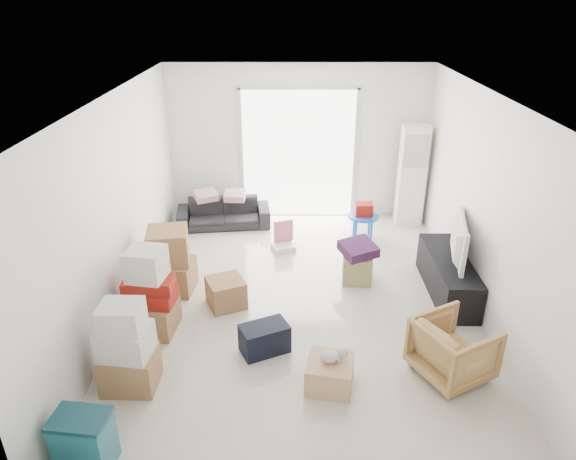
# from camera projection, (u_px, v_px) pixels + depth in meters

# --- Properties ---
(room_shell) EXTENTS (4.98, 6.48, 3.18)m
(room_shell) POSITION_uv_depth(u_px,v_px,m) (302.00, 210.00, 6.22)
(room_shell) COLOR beige
(room_shell) RESTS_ON ground
(sliding_door) EXTENTS (2.10, 0.04, 2.33)m
(sliding_door) POSITION_uv_depth(u_px,v_px,m) (298.00, 149.00, 8.96)
(sliding_door) COLOR white
(sliding_door) RESTS_ON room_shell
(ac_tower) EXTENTS (0.45, 0.30, 1.75)m
(ac_tower) POSITION_uv_depth(u_px,v_px,m) (412.00, 176.00, 8.81)
(ac_tower) COLOR white
(ac_tower) RESTS_ON room_shell
(tv_console) EXTENTS (0.47, 1.57, 0.52)m
(tv_console) POSITION_uv_depth(u_px,v_px,m) (448.00, 276.00, 6.95)
(tv_console) COLOR black
(tv_console) RESTS_ON room_shell
(television) EXTENTS (0.78, 1.10, 0.13)m
(television) POSITION_uv_depth(u_px,v_px,m) (451.00, 254.00, 6.81)
(television) COLOR black
(television) RESTS_ON tv_console
(sofa) EXTENTS (1.64, 0.65, 0.62)m
(sofa) POSITION_uv_depth(u_px,v_px,m) (223.00, 209.00, 8.93)
(sofa) COLOR black
(sofa) RESTS_ON room_shell
(pillow_left) EXTENTS (0.46, 0.43, 0.12)m
(pillow_left) POSITION_uv_depth(u_px,v_px,m) (205.00, 188.00, 8.79)
(pillow_left) COLOR #BC898F
(pillow_left) RESTS_ON sofa
(pillow_right) EXTENTS (0.34, 0.28, 0.11)m
(pillow_right) POSITION_uv_depth(u_px,v_px,m) (235.00, 189.00, 8.79)
(pillow_right) COLOR #BC898F
(pillow_right) RESTS_ON sofa
(armchair) EXTENTS (0.92, 0.94, 0.73)m
(armchair) POSITION_uv_depth(u_px,v_px,m) (454.00, 346.00, 5.41)
(armchair) COLOR tan
(armchair) RESTS_ON room_shell
(storage_bins) EXTENTS (0.51, 0.39, 0.55)m
(storage_bins) POSITION_uv_depth(u_px,v_px,m) (84.00, 441.00, 4.39)
(storage_bins) COLOR #195865
(storage_bins) RESTS_ON room_shell
(box_stack_a) EXTENTS (0.56, 0.47, 1.00)m
(box_stack_a) POSITION_uv_depth(u_px,v_px,m) (127.00, 351.00, 5.22)
(box_stack_a) COLOR #8B623F
(box_stack_a) RESTS_ON room_shell
(box_stack_b) EXTENTS (0.63, 0.59, 1.10)m
(box_stack_b) POSITION_uv_depth(u_px,v_px,m) (150.00, 296.00, 6.09)
(box_stack_b) COLOR #8B623F
(box_stack_b) RESTS_ON room_shell
(box_stack_c) EXTENTS (0.65, 0.60, 0.91)m
(box_stack_c) POSITION_uv_depth(u_px,v_px,m) (170.00, 261.00, 6.94)
(box_stack_c) COLOR #8B623F
(box_stack_c) RESTS_ON room_shell
(loose_box) EXTENTS (0.59, 0.59, 0.37)m
(loose_box) POSITION_uv_depth(u_px,v_px,m) (226.00, 293.00, 6.71)
(loose_box) COLOR #8B623F
(loose_box) RESTS_ON room_shell
(duffel_bag) EXTENTS (0.62, 0.52, 0.34)m
(duffel_bag) POSITION_uv_depth(u_px,v_px,m) (265.00, 338.00, 5.85)
(duffel_bag) COLOR black
(duffel_bag) RESTS_ON room_shell
(ottoman) EXTENTS (0.44, 0.44, 0.40)m
(ottoman) POSITION_uv_depth(u_px,v_px,m) (357.00, 268.00, 7.26)
(ottoman) COLOR #9A955A
(ottoman) RESTS_ON room_shell
(blanket) EXTENTS (0.58, 0.58, 0.14)m
(blanket) POSITION_uv_depth(u_px,v_px,m) (358.00, 251.00, 7.15)
(blanket) COLOR #401C48
(blanket) RESTS_ON ottoman
(kids_table) EXTENTS (0.51, 0.51, 0.64)m
(kids_table) POSITION_uv_depth(u_px,v_px,m) (364.00, 214.00, 8.38)
(kids_table) COLOR blue
(kids_table) RESTS_ON room_shell
(toy_walker) EXTENTS (0.42, 0.40, 0.45)m
(toy_walker) POSITION_uv_depth(u_px,v_px,m) (283.00, 241.00, 8.20)
(toy_walker) COLOR silver
(toy_walker) RESTS_ON room_shell
(wood_crate) EXTENTS (0.55, 0.55, 0.31)m
(wood_crate) POSITION_uv_depth(u_px,v_px,m) (330.00, 373.00, 5.34)
(wood_crate) COLOR tan
(wood_crate) RESTS_ON room_shell
(plush_bunny) EXTENTS (0.30, 0.16, 0.15)m
(plush_bunny) POSITION_uv_depth(u_px,v_px,m) (334.00, 356.00, 5.25)
(plush_bunny) COLOR #B2ADA8
(plush_bunny) RESTS_ON wood_crate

